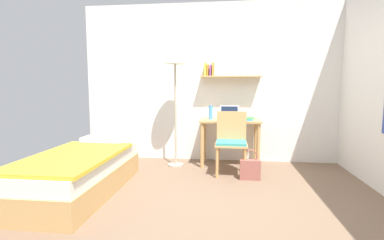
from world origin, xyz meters
TOP-DOWN VIEW (x-y plane):
  - ground_plane at (0.00, 0.00)m, footprint 5.28×5.28m
  - wall_back at (0.00, 2.02)m, footprint 4.40×0.27m
  - bed at (-1.49, 0.27)m, footprint 0.87×1.85m
  - desk at (0.27, 1.70)m, footprint 0.94×0.51m
  - desk_chair at (0.28, 1.22)m, footprint 0.45×0.40m
  - standing_lamp at (-0.58, 1.56)m, footprint 0.39×0.39m
  - laptop at (0.25, 1.75)m, footprint 0.30×0.24m
  - water_bottle at (-0.04, 1.68)m, footprint 0.06×0.06m
  - book_stack at (0.54, 1.65)m, footprint 0.18×0.21m
  - handbag at (0.53, 1.00)m, footprint 0.27×0.11m

SIDE VIEW (x-z plane):
  - ground_plane at x=0.00m, z-range 0.00..0.00m
  - handbag at x=0.53m, z-range -0.06..0.35m
  - bed at x=-1.49m, z-range -0.03..0.51m
  - desk_chair at x=0.28m, z-range 0.05..0.94m
  - desk at x=0.27m, z-range 0.21..0.94m
  - book_stack at x=0.54m, z-range 0.73..0.78m
  - laptop at x=0.25m, z-range 0.67..0.89m
  - water_bottle at x=-0.04m, z-range 0.73..0.95m
  - wall_back at x=0.00m, z-range 0.00..2.60m
  - standing_lamp at x=-0.58m, z-range 0.69..2.50m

